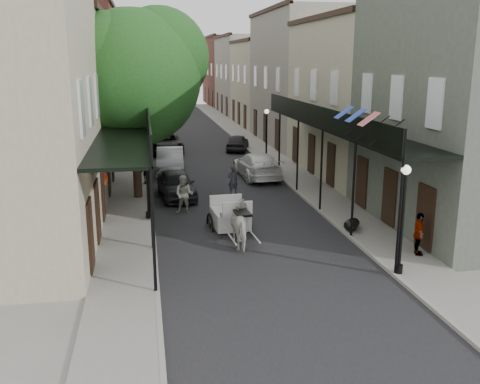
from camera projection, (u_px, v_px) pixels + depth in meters
name	position (u px, v px, depth m)	size (l,w,h in m)	color
ground	(266.00, 263.00, 19.26)	(140.00, 140.00, 0.00)	gray
road	(204.00, 161.00, 38.36)	(8.00, 90.00, 0.01)	black
sidewalk_left	(133.00, 163.00, 37.50)	(2.20, 90.00, 0.12)	gray
sidewalk_right	(272.00, 158.00, 39.21)	(2.20, 90.00, 0.12)	gray
building_row_left	(89.00, 82.00, 45.18)	(5.00, 80.00, 10.50)	#B2AC8E
building_row_right	(286.00, 81.00, 48.12)	(5.00, 80.00, 10.50)	gray
gallery_left	(130.00, 129.00, 24.13)	(2.20, 18.05, 4.88)	black
gallery_right	(332.00, 125.00, 25.77)	(2.20, 18.05, 4.88)	black
tree_near	(141.00, 72.00, 26.70)	(7.31, 6.80, 9.63)	#382619
tree_far	(141.00, 77.00, 40.22)	(6.45, 6.00, 8.61)	#382619
lamppost_right_near	(402.00, 218.00, 17.56)	(0.32, 0.32, 3.71)	black
lamppost_left	(147.00, 176.00, 23.80)	(0.32, 0.32, 3.71)	black
lamppost_right_far	(266.00, 135.00, 36.66)	(0.32, 0.32, 3.71)	black
horse	(243.00, 225.00, 20.84)	(0.92, 2.03, 1.71)	beige
carriage	(228.00, 201.00, 23.29)	(1.88, 2.61, 2.86)	black
pedestrian_walking	(184.00, 195.00, 25.18)	(0.90, 0.70, 1.84)	#A7A79D
pedestrian_sidewalk_left	(145.00, 171.00, 30.75)	(0.97, 0.56, 1.51)	gray
pedestrian_sidewalk_right	(419.00, 234.00, 19.51)	(0.94, 0.39, 1.61)	gray
car_left_near	(176.00, 184.00, 28.10)	(1.73, 4.30, 1.47)	black
car_left_mid	(170.00, 161.00, 34.23)	(1.68, 4.82, 1.59)	gray
car_left_far	(165.00, 143.00, 41.56)	(2.53, 5.48, 1.52)	black
car_right_near	(257.00, 165.00, 32.89)	(2.17, 5.33, 1.55)	white
car_right_far	(238.00, 143.00, 42.61)	(1.56, 3.87, 1.32)	black
trash_bags	(352.00, 224.00, 22.53)	(0.86, 1.01, 0.51)	black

